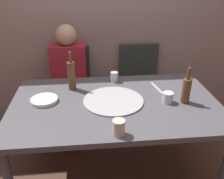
% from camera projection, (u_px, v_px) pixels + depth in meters
% --- Properties ---
extents(ground_plane, '(8.00, 8.00, 0.00)m').
position_uv_depth(ground_plane, '(115.00, 175.00, 2.21)').
color(ground_plane, '#513828').
extents(back_wall, '(6.00, 0.10, 2.60)m').
position_uv_depth(back_wall, '(104.00, 6.00, 2.60)').
color(back_wall, gray).
rests_on(back_wall, ground_plane).
extents(dining_table, '(1.57, 0.96, 0.75)m').
position_uv_depth(dining_table, '(115.00, 110.00, 1.90)').
color(dining_table, '#4C4C51').
rests_on(dining_table, ground_plane).
extents(pizza_tray, '(0.46, 0.46, 0.01)m').
position_uv_depth(pizza_tray, '(113.00, 100.00, 1.88)').
color(pizza_tray, '#ADADB2').
rests_on(pizza_tray, dining_table).
extents(wine_bottle, '(0.06, 0.06, 0.28)m').
position_uv_depth(wine_bottle, '(186.00, 90.00, 1.82)').
color(wine_bottle, brown).
rests_on(wine_bottle, dining_table).
extents(beer_bottle, '(0.06, 0.06, 0.32)m').
position_uv_depth(beer_bottle, '(72.00, 75.00, 2.01)').
color(beer_bottle, brown).
rests_on(beer_bottle, dining_table).
extents(tumbler_near, '(0.08, 0.08, 0.08)m').
position_uv_depth(tumbler_near, '(168.00, 97.00, 1.85)').
color(tumbler_near, silver).
rests_on(tumbler_near, dining_table).
extents(tumbler_far, '(0.07, 0.07, 0.09)m').
position_uv_depth(tumbler_far, '(114.00, 77.00, 2.18)').
color(tumbler_far, silver).
rests_on(tumbler_far, dining_table).
extents(wine_glass, '(0.08, 0.08, 0.10)m').
position_uv_depth(wine_glass, '(119.00, 127.00, 1.49)').
color(wine_glass, beige).
rests_on(wine_glass, dining_table).
extents(plate_stack, '(0.20, 0.20, 0.03)m').
position_uv_depth(plate_stack, '(44.00, 100.00, 1.87)').
color(plate_stack, white).
rests_on(plate_stack, dining_table).
extents(table_knife, '(0.06, 0.22, 0.01)m').
position_uv_depth(table_knife, '(157.00, 88.00, 2.08)').
color(table_knife, '#B7B7BC').
rests_on(table_knife, dining_table).
extents(chair_left, '(0.44, 0.44, 0.90)m').
position_uv_depth(chair_left, '(71.00, 83.00, 2.73)').
color(chair_left, '#2D3833').
rests_on(chair_left, ground_plane).
extents(chair_right, '(0.44, 0.44, 0.90)m').
position_uv_depth(chair_right, '(140.00, 80.00, 2.80)').
color(chair_right, '#2D3833').
rests_on(chair_right, ground_plane).
extents(guest_in_sweater, '(0.36, 0.56, 1.17)m').
position_uv_depth(guest_in_sweater, '(69.00, 78.00, 2.53)').
color(guest_in_sweater, maroon).
rests_on(guest_in_sweater, ground_plane).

